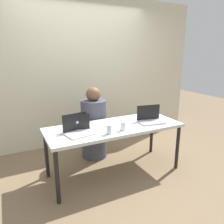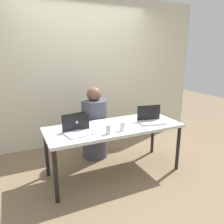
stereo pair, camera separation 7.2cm
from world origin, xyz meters
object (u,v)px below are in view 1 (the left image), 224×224
at_px(person_at_center, 94,127).
at_px(laptop_front_left, 78,129).
at_px(laptop_back_left, 77,125).
at_px(water_glass_left, 109,130).
at_px(water_glass_center, 123,127).
at_px(laptop_front_right, 150,119).

xyz_separation_m(person_at_center, laptop_front_left, (-0.47, -0.65, 0.24)).
distance_m(laptop_front_left, laptop_back_left, 0.17).
bearing_deg(laptop_back_left, laptop_front_left, 89.90).
height_order(person_at_center, water_glass_left, person_at_center).
bearing_deg(water_glass_center, laptop_back_left, 148.40).
xyz_separation_m(person_at_center, laptop_front_right, (0.61, -0.67, 0.24)).
xyz_separation_m(laptop_front_right, water_glass_center, (-0.53, -0.13, -0.00)).
distance_m(laptop_front_right, laptop_back_left, 1.05).
bearing_deg(person_at_center, water_glass_left, 80.90).
height_order(person_at_center, water_glass_center, person_at_center).
distance_m(person_at_center, laptop_back_left, 0.69).
relative_size(laptop_back_left, water_glass_center, 3.20).
bearing_deg(laptop_front_left, water_glass_left, -39.59).
bearing_deg(water_glass_center, water_glass_left, -171.40).
bearing_deg(laptop_front_right, water_glass_left, -157.40).
xyz_separation_m(laptop_front_right, laptop_back_left, (-1.04, 0.19, -0.00)).
height_order(laptop_front_left, laptop_back_left, laptop_front_left).
xyz_separation_m(laptop_front_left, water_glass_left, (0.34, -0.19, -0.00)).
xyz_separation_m(water_glass_center, water_glass_left, (-0.21, -0.03, 0.00)).
height_order(laptop_back_left, water_glass_center, laptop_back_left).
distance_m(laptop_front_right, water_glass_left, 0.76).
xyz_separation_m(laptop_front_right, water_glass_left, (-0.74, -0.16, 0.00)).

